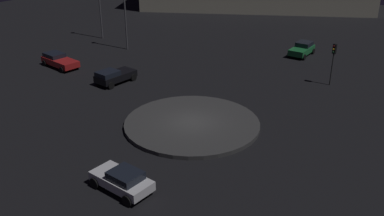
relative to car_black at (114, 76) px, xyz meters
name	(u,v)px	position (x,y,z in m)	size (l,w,h in m)	color
ground_plane	(192,125)	(-11.31, 2.85, -0.74)	(116.63, 116.63, 0.00)	black
roundabout_island	(192,124)	(-11.31, 2.85, -0.59)	(10.32, 10.32, 0.31)	#383838
car_black	(114,76)	(0.00, 0.00, 0.00)	(2.23, 4.01, 1.39)	black
car_red	(59,60)	(8.16, 0.05, -0.03)	(4.66, 2.37, 1.35)	red
car_white	(122,180)	(-13.13, 12.06, -0.02)	(3.87, 2.07, 1.37)	white
car_green	(302,49)	(-10.71, -19.00, 0.02)	(2.08, 3.87, 1.46)	#1E7238
traffic_light_south	(333,56)	(-16.66, -11.73, 2.09)	(0.36, 0.39, 3.97)	#2D2D2D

